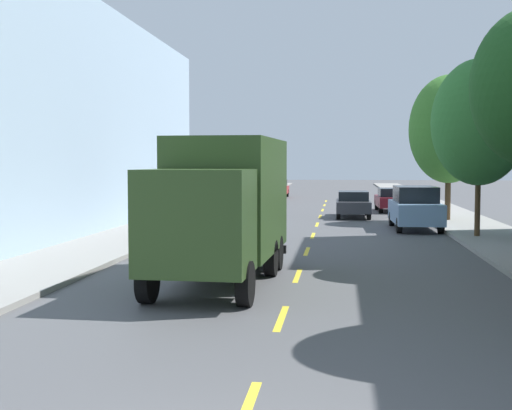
{
  "coord_description": "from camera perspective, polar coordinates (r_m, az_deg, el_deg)",
  "views": [
    {
      "loc": [
        1.12,
        -6.07,
        3.02
      ],
      "look_at": [
        -2.17,
        20.53,
        1.33
      ],
      "focal_mm": 48.25,
      "sensor_mm": 36.0,
      "label": 1
    }
  ],
  "objects": [
    {
      "name": "sidewalk_left",
      "position": [
        35.17,
        -6.5,
        -1.23
      ],
      "size": [
        3.2,
        120.0,
        0.14
      ],
      "primitive_type": "cube",
      "color": "gray",
      "rests_on": "ground_plane"
    },
    {
      "name": "parked_sedan_burgundy",
      "position": [
        42.45,
        11.21,
        0.47
      ],
      "size": [
        1.91,
        4.54,
        1.43
      ],
      "color": "maroon",
      "rests_on": "ground_plane"
    },
    {
      "name": "lane_centerline_dashes",
      "position": [
        30.73,
        4.92,
        -2.04
      ],
      "size": [
        0.14,
        47.2,
        0.01
      ],
      "color": "yellow",
      "rests_on": "ground_plane"
    },
    {
      "name": "moving_charcoal_sedan",
      "position": [
        37.76,
        8.06,
        0.12
      ],
      "size": [
        1.8,
        4.5,
        1.43
      ],
      "color": "#333338",
      "rests_on": "ground_plane"
    },
    {
      "name": "sidewalk_right",
      "position": [
        34.71,
        16.94,
        -1.43
      ],
      "size": [
        3.2,
        120.0,
        0.14
      ],
      "primitive_type": "cube",
      "color": "gray",
      "rests_on": "ground_plane"
    },
    {
      "name": "parked_suv_sky",
      "position": [
        31.42,
        13.06,
        -0.2
      ],
      "size": [
        2.07,
        4.85,
        1.93
      ],
      "color": "#7A9EC6",
      "rests_on": "ground_plane"
    },
    {
      "name": "street_tree_third",
      "position": [
        28.01,
        18.02,
        6.54
      ],
      "size": [
        3.65,
        3.65,
        6.85
      ],
      "color": "#47331E",
      "rests_on": "sidewalk_right"
    },
    {
      "name": "delivery_box_truck",
      "position": [
        17.25,
        -2.67,
        0.22
      ],
      "size": [
        2.65,
        7.16,
        3.61
      ],
      "color": "#2D471E",
      "rests_on": "ground_plane"
    },
    {
      "name": "street_tree_farthest",
      "position": [
        35.4,
        15.7,
        6.07
      ],
      "size": [
        3.91,
        3.91,
        7.17
      ],
      "color": "#47331E",
      "rests_on": "sidewalk_right"
    },
    {
      "name": "parked_hatchback_red",
      "position": [
        58.31,
        1.77,
        1.37
      ],
      "size": [
        1.76,
        4.01,
        1.5
      ],
      "color": "#AD1E1E",
      "rests_on": "ground_plane"
    },
    {
      "name": "parked_sedan_navy",
      "position": [
        39.42,
        -0.95,
        0.3
      ],
      "size": [
        1.88,
        4.53,
        1.43
      ],
      "color": "navy",
      "rests_on": "ground_plane"
    },
    {
      "name": "ground_plane",
      "position": [
        36.21,
        5.25,
        -1.2
      ],
      "size": [
        160.0,
        160.0,
        0.0
      ],
      "primitive_type": "plane",
      "color": "#4C4C4F"
    },
    {
      "name": "parked_pickup_black",
      "position": [
        26.72,
        -4.99,
        -1.12
      ],
      "size": [
        2.14,
        5.35,
        1.73
      ],
      "color": "black",
      "rests_on": "ground_plane"
    }
  ]
}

